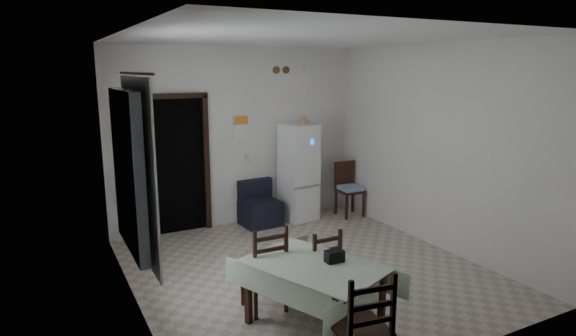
% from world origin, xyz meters
% --- Properties ---
extents(ground, '(4.50, 4.50, 0.00)m').
position_xyz_m(ground, '(0.00, 0.00, 0.00)').
color(ground, '#B0A28F').
rests_on(ground, ground).
extents(ceiling, '(4.20, 4.50, 0.02)m').
position_xyz_m(ceiling, '(0.00, 0.00, 2.90)').
color(ceiling, white).
rests_on(ceiling, ground).
extents(wall_back, '(4.20, 0.02, 2.90)m').
position_xyz_m(wall_back, '(0.00, 2.25, 1.45)').
color(wall_back, silver).
rests_on(wall_back, ground).
extents(wall_front, '(4.20, 0.02, 2.90)m').
position_xyz_m(wall_front, '(0.00, -2.25, 1.45)').
color(wall_front, silver).
rests_on(wall_front, ground).
extents(wall_left, '(0.02, 4.50, 2.90)m').
position_xyz_m(wall_left, '(-2.10, 0.00, 1.45)').
color(wall_left, silver).
rests_on(wall_left, ground).
extents(wall_right, '(0.02, 4.50, 2.90)m').
position_xyz_m(wall_right, '(2.10, 0.00, 1.45)').
color(wall_right, silver).
rests_on(wall_right, ground).
extents(doorway, '(1.06, 0.52, 2.22)m').
position_xyz_m(doorway, '(-1.05, 2.45, 1.06)').
color(doorway, black).
rests_on(doorway, ground).
extents(window_recess, '(0.10, 1.20, 1.60)m').
position_xyz_m(window_recess, '(-2.15, -0.20, 1.55)').
color(window_recess, silver).
rests_on(window_recess, ground).
extents(curtain, '(0.02, 1.45, 1.85)m').
position_xyz_m(curtain, '(-2.04, -0.20, 1.55)').
color(curtain, beige).
rests_on(curtain, ground).
extents(curtain_rod, '(0.02, 1.60, 0.02)m').
position_xyz_m(curtain_rod, '(-2.03, -0.20, 2.50)').
color(curtain_rod, black).
rests_on(curtain_rod, ground).
extents(calendar, '(0.28, 0.02, 0.40)m').
position_xyz_m(calendar, '(0.05, 2.24, 1.62)').
color(calendar, white).
rests_on(calendar, ground).
extents(calendar_image, '(0.24, 0.01, 0.14)m').
position_xyz_m(calendar_image, '(0.05, 2.23, 1.72)').
color(calendar_image, orange).
rests_on(calendar_image, ground).
extents(light_switch, '(0.08, 0.02, 0.12)m').
position_xyz_m(light_switch, '(0.15, 2.24, 1.10)').
color(light_switch, beige).
rests_on(light_switch, ground).
extents(vent_left, '(0.12, 0.03, 0.12)m').
position_xyz_m(vent_left, '(0.70, 2.23, 2.52)').
color(vent_left, brown).
rests_on(vent_left, ground).
extents(vent_right, '(0.12, 0.03, 0.12)m').
position_xyz_m(vent_right, '(0.88, 2.23, 2.52)').
color(vent_right, brown).
rests_on(vent_right, ground).
extents(emergency_light, '(0.25, 0.07, 0.09)m').
position_xyz_m(emergency_light, '(1.35, 2.21, 2.55)').
color(emergency_light, white).
rests_on(emergency_light, ground).
extents(fridge, '(0.60, 0.60, 1.64)m').
position_xyz_m(fridge, '(0.96, 1.93, 0.82)').
color(fridge, white).
rests_on(fridge, ground).
extents(tan_cone, '(0.21, 0.21, 0.16)m').
position_xyz_m(tan_cone, '(1.04, 1.91, 1.72)').
color(tan_cone, tan).
rests_on(tan_cone, fridge).
extents(navy_seat, '(0.64, 0.62, 0.73)m').
position_xyz_m(navy_seat, '(0.24, 1.93, 0.37)').
color(navy_seat, black).
rests_on(navy_seat, ground).
extents(corner_chair, '(0.42, 0.42, 0.94)m').
position_xyz_m(corner_chair, '(1.85, 1.67, 0.47)').
color(corner_chair, black).
rests_on(corner_chair, ground).
extents(dining_table, '(1.29, 1.54, 0.68)m').
position_xyz_m(dining_table, '(-0.65, -1.27, 0.34)').
color(dining_table, '#AFC2A6').
rests_on(dining_table, ground).
extents(black_bag, '(0.19, 0.12, 0.12)m').
position_xyz_m(black_bag, '(-0.44, -1.31, 0.74)').
color(black_bag, black).
rests_on(black_bag, dining_table).
extents(dining_chair_far_left, '(0.41, 0.41, 0.96)m').
position_xyz_m(dining_chair_far_left, '(-0.91, -0.67, 0.48)').
color(dining_chair_far_left, black).
rests_on(dining_chair_far_left, ground).
extents(dining_chair_far_right, '(0.37, 0.37, 0.87)m').
position_xyz_m(dining_chair_far_right, '(-0.31, -0.82, 0.43)').
color(dining_chair_far_right, black).
rests_on(dining_chair_far_right, ground).
extents(dining_chair_near_head, '(0.49, 0.49, 1.01)m').
position_xyz_m(dining_chair_near_head, '(-0.75, -2.16, 0.50)').
color(dining_chair_near_head, black).
rests_on(dining_chair_near_head, ground).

